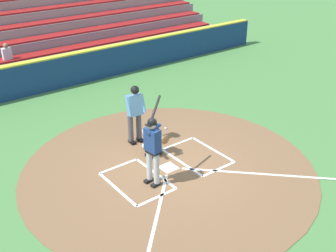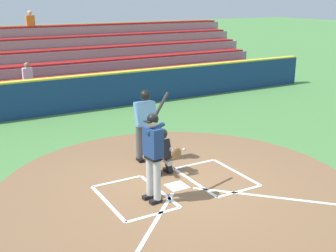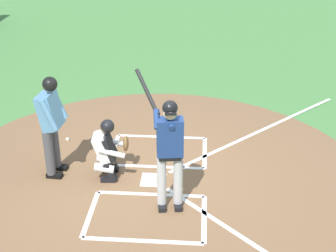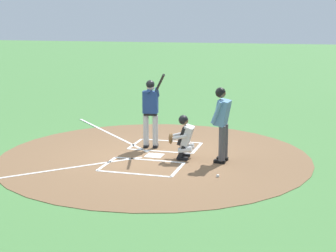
% 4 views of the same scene
% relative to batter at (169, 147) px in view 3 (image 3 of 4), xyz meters
% --- Properties ---
extents(ground_plane, '(120.00, 120.00, 0.00)m').
position_rel_batter_xyz_m(ground_plane, '(-0.76, -0.33, -1.10)').
color(ground_plane, '#4C8442').
extents(dirt_circle, '(8.00, 8.00, 0.01)m').
position_rel_batter_xyz_m(dirt_circle, '(-0.76, -0.33, -1.09)').
color(dirt_circle, brown).
rests_on(dirt_circle, ground).
extents(home_plate_and_chalk, '(7.93, 4.91, 0.01)m').
position_rel_batter_xyz_m(home_plate_and_chalk, '(-0.76, 0.55, -1.08)').
color(home_plate_and_chalk, white).
rests_on(home_plate_and_chalk, dirt_circle).
extents(batter, '(0.88, 0.82, 2.13)m').
position_rel_batter_xyz_m(batter, '(0.00, 0.00, 0.00)').
color(batter, '#BCBCBC').
rests_on(batter, ground).
extents(catcher, '(0.62, 0.61, 1.13)m').
position_rel_batter_xyz_m(catcher, '(-0.83, -1.13, -0.51)').
color(catcher, black).
rests_on(catcher, ground).
extents(plate_umpire, '(0.60, 0.44, 1.86)m').
position_rel_batter_xyz_m(plate_umpire, '(-0.86, -2.09, -0.02)').
color(plate_umpire, '#4C4C51').
rests_on(plate_umpire, ground).
extents(baseball, '(0.07, 0.07, 0.07)m').
position_rel_batter_xyz_m(baseball, '(-2.11, -2.23, -1.06)').
color(baseball, white).
rests_on(baseball, ground).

